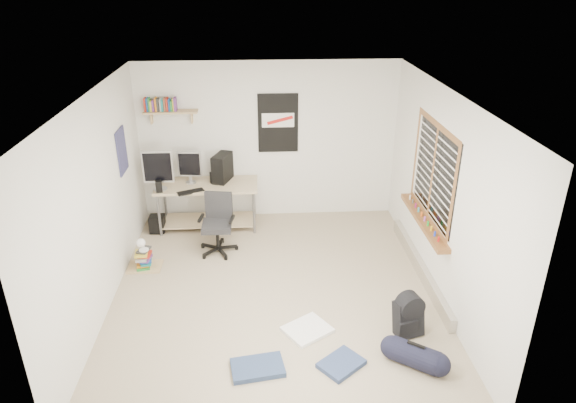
{
  "coord_description": "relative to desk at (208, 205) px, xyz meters",
  "views": [
    {
      "loc": [
        -0.16,
        -5.43,
        3.73
      ],
      "look_at": [
        0.18,
        0.13,
        1.18
      ],
      "focal_mm": 32.0,
      "sensor_mm": 36.0,
      "label": 1
    }
  ],
  "objects": [
    {
      "name": "floor",
      "position": [
        0.96,
        -1.86,
        -0.37
      ],
      "size": [
        4.0,
        4.5,
        0.01
      ],
      "primitive_type": "cube",
      "color": "gray",
      "rests_on": "ground"
    },
    {
      "name": "ceiling",
      "position": [
        0.96,
        -1.86,
        2.14
      ],
      "size": [
        4.0,
        4.5,
        0.01
      ],
      "primitive_type": "cube",
      "color": "white",
      "rests_on": "ground"
    },
    {
      "name": "back_wall",
      "position": [
        0.96,
        0.39,
        0.89
      ],
      "size": [
        4.0,
        0.01,
        2.5
      ],
      "primitive_type": "cube",
      "color": "silver",
      "rests_on": "ground"
    },
    {
      "name": "left_wall",
      "position": [
        -1.04,
        -1.86,
        0.89
      ],
      "size": [
        0.01,
        4.5,
        2.5
      ],
      "primitive_type": "cube",
      "color": "silver",
      "rests_on": "ground"
    },
    {
      "name": "right_wall",
      "position": [
        2.97,
        -1.86,
        0.89
      ],
      "size": [
        0.01,
        4.5,
        2.5
      ],
      "primitive_type": "cube",
      "color": "silver",
      "rests_on": "ground"
    },
    {
      "name": "desk",
      "position": [
        0.0,
        0.0,
        0.0
      ],
      "size": [
        1.68,
        1.18,
        0.7
      ],
      "primitive_type": "cube",
      "rotation": [
        0.0,
        0.0,
        0.37
      ],
      "color": "tan",
      "rests_on": "floor"
    },
    {
      "name": "monitor_left",
      "position": [
        -0.67,
        -0.17,
        0.58
      ],
      "size": [
        0.45,
        0.12,
        0.49
      ],
      "primitive_type": "cube",
      "rotation": [
        0.0,
        0.0,
        0.01
      ],
      "color": "#B1B0B6",
      "rests_on": "desk"
    },
    {
      "name": "monitor_right",
      "position": [
        -0.24,
        0.06,
        0.53
      ],
      "size": [
        0.36,
        0.12,
        0.39
      ],
      "primitive_type": "cube",
      "rotation": [
        0.0,
        0.0,
        -0.08
      ],
      "color": "#A6A5AA",
      "rests_on": "desk"
    },
    {
      "name": "pc_tower",
      "position": [
        0.24,
        0.14,
        0.56
      ],
      "size": [
        0.33,
        0.46,
        0.44
      ],
      "primitive_type": "cube",
      "rotation": [
        0.0,
        0.0,
        -0.34
      ],
      "color": "black",
      "rests_on": "desk"
    },
    {
      "name": "keyboard",
      "position": [
        -0.21,
        -0.28,
        0.35
      ],
      "size": [
        0.42,
        0.28,
        0.02
      ],
      "primitive_type": "cube",
      "rotation": [
        0.0,
        0.0,
        0.41
      ],
      "color": "black",
      "rests_on": "desk"
    },
    {
      "name": "speaker_left",
      "position": [
        -0.67,
        -0.26,
        0.43
      ],
      "size": [
        0.11,
        0.11,
        0.19
      ],
      "primitive_type": "cube",
      "rotation": [
        0.0,
        0.0,
        0.22
      ],
      "color": "black",
      "rests_on": "desk"
    },
    {
      "name": "speaker_right",
      "position": [
        0.09,
        0.05,
        0.43
      ],
      "size": [
        0.1,
        0.1,
        0.18
      ],
      "primitive_type": "cube",
      "rotation": [
        0.0,
        0.0,
        0.18
      ],
      "color": "black",
      "rests_on": "desk"
    },
    {
      "name": "office_chair",
      "position": [
        0.19,
        -0.82,
        0.12
      ],
      "size": [
        0.65,
        0.65,
        0.86
      ],
      "primitive_type": "cube",
      "rotation": [
        0.0,
        0.0,
        -0.16
      ],
      "color": "#242427",
      "rests_on": "floor"
    },
    {
      "name": "wall_shelf",
      "position": [
        -0.49,
        0.28,
        1.42
      ],
      "size": [
        0.8,
        0.22,
        0.24
      ],
      "primitive_type": "cube",
      "color": "tan",
      "rests_on": "back_wall"
    },
    {
      "name": "poster_back_wall",
      "position": [
        1.11,
        0.37,
        1.19
      ],
      "size": [
        0.62,
        0.03,
        0.92
      ],
      "primitive_type": "cube",
      "color": "black",
      "rests_on": "back_wall"
    },
    {
      "name": "poster_left_wall",
      "position": [
        -1.02,
        -0.66,
        1.14
      ],
      "size": [
        0.02,
        0.42,
        0.6
      ],
      "primitive_type": "cube",
      "color": "navy",
      "rests_on": "left_wall"
    },
    {
      "name": "window",
      "position": [
        2.91,
        -1.56,
        1.08
      ],
      "size": [
        0.1,
        1.5,
        1.26
      ],
      "primitive_type": "cube",
      "color": "brown",
      "rests_on": "right_wall"
    },
    {
      "name": "baseboard_heater",
      "position": [
        2.92,
        -1.56,
        -0.28
      ],
      "size": [
        0.08,
        2.5,
        0.18
      ],
      "primitive_type": "cube",
      "color": "#B7B2A8",
      "rests_on": "floor"
    },
    {
      "name": "backpack",
      "position": [
        2.41,
        -2.76,
        -0.16
      ],
      "size": [
        0.36,
        0.31,
        0.4
      ],
      "primitive_type": "cube",
      "rotation": [
        0.0,
        0.0,
        0.27
      ],
      "color": "black",
      "rests_on": "floor"
    },
    {
      "name": "duffel_bag",
      "position": [
        2.35,
        -3.28,
        -0.22
      ],
      "size": [
        0.35,
        0.35,
        0.49
      ],
      "primitive_type": "cylinder",
      "rotation": [
        0.0,
        0.0,
        -0.62
      ],
      "color": "black",
      "rests_on": "floor"
    },
    {
      "name": "tshirt",
      "position": [
        1.3,
        -2.67,
        -0.34
      ],
      "size": [
        0.62,
        0.6,
        0.04
      ],
      "primitive_type": "cube",
      "rotation": [
        0.0,
        0.0,
        0.58
      ],
      "color": "white",
      "rests_on": "floor"
    },
    {
      "name": "jeans_a",
      "position": [
        0.74,
        -3.25,
        -0.33
      ],
      "size": [
        0.58,
        0.41,
        0.06
      ],
      "primitive_type": "cube",
      "rotation": [
        0.0,
        0.0,
        0.15
      ],
      "color": "navy",
      "rests_on": "floor"
    },
    {
      "name": "jeans_b",
      "position": [
        1.6,
        -3.24,
        -0.34
      ],
      "size": [
        0.54,
        0.52,
        0.05
      ],
      "primitive_type": "cube",
      "rotation": [
        0.0,
        0.0,
        0.68
      ],
      "color": "navy",
      "rests_on": "floor"
    },
    {
      "name": "book_stack",
      "position": [
        -0.79,
        -1.19,
        -0.21
      ],
      "size": [
        0.48,
        0.43,
        0.27
      ],
      "primitive_type": "cube",
      "rotation": [
        0.0,
        0.0,
        -0.3
      ],
      "color": "brown",
      "rests_on": "floor"
    },
    {
      "name": "desk_lamp",
      "position": [
        -0.77,
        -1.21,
        0.02
      ],
      "size": [
        0.18,
        0.24,
        0.22
      ],
      "primitive_type": "cube",
      "rotation": [
        0.0,
        0.0,
        0.23
      ],
      "color": "silver",
      "rests_on": "book_stack"
    },
    {
      "name": "subwoofer",
      "position": [
        -0.78,
        -0.15,
        -0.22
      ],
      "size": [
        0.23,
        0.23,
        0.25
      ],
      "primitive_type": "cube",
      "rotation": [
        0.0,
        0.0,
        0.0
      ],
      "color": "black",
      "rests_on": "floor"
    }
  ]
}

